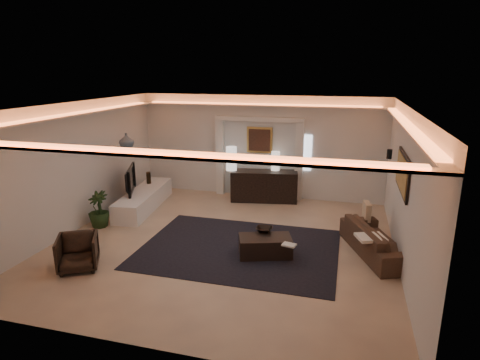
% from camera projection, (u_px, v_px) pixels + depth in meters
% --- Properties ---
extents(floor, '(7.00, 7.00, 0.00)m').
position_uv_depth(floor, '(224.00, 243.00, 8.65)').
color(floor, tan).
rests_on(floor, ground).
extents(ceiling, '(7.00, 7.00, 0.00)m').
position_uv_depth(ceiling, '(222.00, 106.00, 7.88)').
color(ceiling, white).
rests_on(ceiling, ground).
extents(wall_back, '(7.00, 0.00, 7.00)m').
position_uv_depth(wall_back, '(260.00, 147.00, 11.52)').
color(wall_back, silver).
rests_on(wall_back, ground).
extents(wall_front, '(7.00, 0.00, 7.00)m').
position_uv_depth(wall_front, '(139.00, 248.00, 5.01)').
color(wall_front, silver).
rests_on(wall_front, ground).
extents(wall_left, '(0.00, 7.00, 7.00)m').
position_uv_depth(wall_left, '(76.00, 167.00, 9.14)').
color(wall_left, silver).
rests_on(wall_left, ground).
extents(wall_right, '(0.00, 7.00, 7.00)m').
position_uv_depth(wall_right, '(405.00, 190.00, 7.38)').
color(wall_right, silver).
rests_on(wall_right, ground).
extents(cove_soffit, '(7.00, 7.00, 0.04)m').
position_uv_depth(cove_soffit, '(222.00, 120.00, 7.95)').
color(cove_soffit, silver).
rests_on(cove_soffit, ceiling).
extents(daylight_slit, '(0.25, 0.03, 1.00)m').
position_uv_depth(daylight_slit, '(307.00, 153.00, 11.19)').
color(daylight_slit, white).
rests_on(daylight_slit, wall_back).
extents(area_rug, '(4.00, 3.00, 0.01)m').
position_uv_depth(area_rug, '(239.00, 248.00, 8.36)').
color(area_rug, black).
rests_on(area_rug, ground).
extents(pilaster_left, '(0.22, 0.20, 2.20)m').
position_uv_depth(pilaster_left, '(220.00, 157.00, 11.81)').
color(pilaster_left, silver).
rests_on(pilaster_left, ground).
extents(pilaster_right, '(0.22, 0.20, 2.20)m').
position_uv_depth(pilaster_right, '(299.00, 162.00, 11.23)').
color(pilaster_right, silver).
rests_on(pilaster_right, ground).
extents(alcove_header, '(2.52, 0.20, 0.12)m').
position_uv_depth(alcove_header, '(259.00, 119.00, 11.22)').
color(alcove_header, silver).
rests_on(alcove_header, wall_back).
extents(painting_frame, '(0.74, 0.04, 0.74)m').
position_uv_depth(painting_frame, '(260.00, 140.00, 11.44)').
color(painting_frame, tan).
rests_on(painting_frame, wall_back).
extents(painting_canvas, '(0.62, 0.02, 0.62)m').
position_uv_depth(painting_canvas, '(259.00, 140.00, 11.42)').
color(painting_canvas, '#4C2D1E').
rests_on(painting_canvas, wall_back).
extents(art_panel_frame, '(0.04, 1.64, 0.74)m').
position_uv_depth(art_panel_frame, '(403.00, 173.00, 7.61)').
color(art_panel_frame, black).
rests_on(art_panel_frame, wall_right).
extents(art_panel_gold, '(0.02, 1.50, 0.62)m').
position_uv_depth(art_panel_gold, '(402.00, 173.00, 7.61)').
color(art_panel_gold, tan).
rests_on(art_panel_gold, wall_right).
extents(wall_sconce, '(0.12, 0.12, 0.22)m').
position_uv_depth(wall_sconce, '(389.00, 154.00, 9.40)').
color(wall_sconce, black).
rests_on(wall_sconce, wall_right).
extents(wall_niche, '(0.10, 0.55, 0.04)m').
position_uv_depth(wall_niche, '(112.00, 147.00, 10.38)').
color(wall_niche, silver).
rests_on(wall_niche, wall_left).
extents(console, '(1.90, 0.87, 0.92)m').
position_uv_depth(console, '(264.00, 187.00, 11.32)').
color(console, black).
rests_on(console, ground).
extents(lamp_left, '(0.32, 0.32, 0.66)m').
position_uv_depth(lamp_left, '(231.00, 162.00, 11.25)').
color(lamp_left, white).
rests_on(lamp_left, console).
extents(lamp_right, '(0.25, 0.25, 0.53)m').
position_uv_depth(lamp_right, '(275.00, 162.00, 11.26)').
color(lamp_right, white).
rests_on(lamp_right, console).
extents(media_ledge, '(1.03, 2.79, 0.51)m').
position_uv_depth(media_ledge, '(144.00, 200.00, 10.77)').
color(media_ledge, silver).
rests_on(media_ledge, ground).
extents(tv, '(1.15, 0.60, 0.68)m').
position_uv_depth(tv, '(127.00, 181.00, 10.49)').
color(tv, black).
rests_on(tv, media_ledge).
extents(figurine, '(0.14, 0.14, 0.33)m').
position_uv_depth(figurine, '(149.00, 178.00, 11.33)').
color(figurine, black).
rests_on(figurine, media_ledge).
extents(ginger_jar, '(0.48, 0.48, 0.38)m').
position_uv_depth(ginger_jar, '(126.00, 141.00, 10.11)').
color(ginger_jar, slate).
rests_on(ginger_jar, wall_niche).
extents(plant, '(0.54, 0.54, 0.85)m').
position_uv_depth(plant, '(99.00, 209.00, 9.42)').
color(plant, black).
rests_on(plant, ground).
extents(sofa, '(2.19, 1.50, 0.59)m').
position_uv_depth(sofa, '(377.00, 240.00, 8.05)').
color(sofa, '#452015').
rests_on(sofa, ground).
extents(throw_blanket, '(0.62, 0.57, 0.06)m').
position_uv_depth(throw_blanket, '(371.00, 237.00, 7.55)').
color(throw_blanket, silver).
rests_on(throw_blanket, sofa).
extents(throw_pillow, '(0.18, 0.41, 0.40)m').
position_uv_depth(throw_pillow, '(367.00, 211.00, 8.94)').
color(throw_pillow, '#CBB18C').
rests_on(throw_pillow, sofa).
extents(coffee_table, '(1.15, 0.85, 0.38)m').
position_uv_depth(coffee_table, '(265.00, 246.00, 8.00)').
color(coffee_table, black).
rests_on(coffee_table, ground).
extents(bowl, '(0.36, 0.36, 0.08)m').
position_uv_depth(bowl, '(264.00, 229.00, 8.22)').
color(bowl, black).
rests_on(bowl, coffee_table).
extents(magazine, '(0.29, 0.23, 0.03)m').
position_uv_depth(magazine, '(289.00, 244.00, 7.56)').
color(magazine, beige).
rests_on(magazine, coffee_table).
extents(armchair, '(0.95, 0.96, 0.65)m').
position_uv_depth(armchair, '(78.00, 252.00, 7.45)').
color(armchair, black).
rests_on(armchair, ground).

